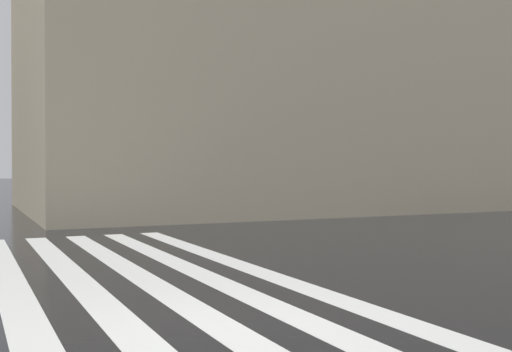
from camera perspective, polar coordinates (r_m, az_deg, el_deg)
name	(u,v)px	position (r m, az deg, el deg)	size (l,w,h in m)	color
ground_plane	(225,332)	(7.02, -2.92, -14.24)	(220.00, 220.00, 0.00)	black
zebra_crossing	(108,277)	(10.64, -13.63, -9.08)	(13.00, 5.50, 0.01)	silver
haussmann_block_corner	(341,1)	(32.07, 7.94, 15.81)	(14.20, 29.79, 20.74)	beige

